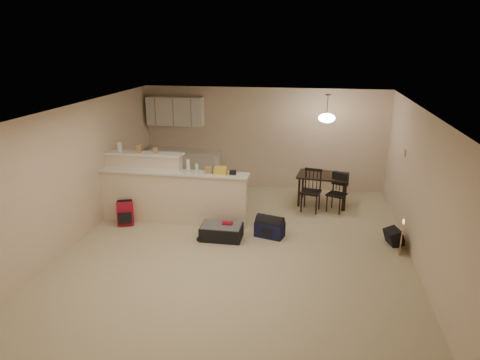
% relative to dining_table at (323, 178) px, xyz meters
% --- Properties ---
extents(room, '(7.00, 7.02, 2.50)m').
position_rel_dining_table_xyz_m(room, '(-1.49, -2.47, 0.64)').
color(room, beige).
rests_on(room, ground).
extents(breakfast_bar, '(3.08, 0.58, 1.39)m').
position_rel_dining_table_xyz_m(breakfast_bar, '(-3.25, -1.49, -0.01)').
color(breakfast_bar, beige).
rests_on(breakfast_bar, ground).
extents(upper_cabinets, '(1.40, 0.34, 0.70)m').
position_rel_dining_table_xyz_m(upper_cabinets, '(-3.69, 0.85, 1.29)').
color(upper_cabinets, white).
rests_on(upper_cabinets, room).
extents(kitchen_counter, '(1.80, 0.60, 0.90)m').
position_rel_dining_table_xyz_m(kitchen_counter, '(-3.49, 0.72, -0.16)').
color(kitchen_counter, white).
rests_on(kitchen_counter, ground).
extents(thermostat, '(0.02, 0.12, 0.12)m').
position_rel_dining_table_xyz_m(thermostat, '(1.50, -0.92, 0.89)').
color(thermostat, beige).
rests_on(thermostat, room).
extents(jar, '(0.10, 0.10, 0.20)m').
position_rel_dining_table_xyz_m(jar, '(-4.18, -1.35, 0.88)').
color(jar, silver).
rests_on(jar, breakfast_bar).
extents(cereal_box, '(0.10, 0.07, 0.16)m').
position_rel_dining_table_xyz_m(cereal_box, '(-3.77, -1.35, 0.86)').
color(cereal_box, '#A98157').
rests_on(cereal_box, breakfast_bar).
extents(small_box, '(0.08, 0.06, 0.12)m').
position_rel_dining_table_xyz_m(small_box, '(-3.40, -1.35, 0.84)').
color(small_box, '#A98157').
rests_on(small_box, breakfast_bar).
extents(bottle_a, '(0.07, 0.07, 0.26)m').
position_rel_dining_table_xyz_m(bottle_a, '(-2.66, -1.57, 0.61)').
color(bottle_a, silver).
rests_on(bottle_a, breakfast_bar).
extents(bottle_b, '(0.06, 0.06, 0.18)m').
position_rel_dining_table_xyz_m(bottle_b, '(-2.49, -1.57, 0.57)').
color(bottle_b, silver).
rests_on(bottle_b, breakfast_bar).
extents(bag_lump, '(0.22, 0.18, 0.14)m').
position_rel_dining_table_xyz_m(bag_lump, '(-2.00, -1.57, 0.55)').
color(bag_lump, '#A98157').
rests_on(bag_lump, breakfast_bar).
extents(pouch, '(0.12, 0.10, 0.08)m').
position_rel_dining_table_xyz_m(pouch, '(-1.77, -1.57, 0.52)').
color(pouch, '#A98157').
rests_on(pouch, breakfast_bar).
extents(extra_item_x, '(0.14, 0.10, 0.12)m').
position_rel_dining_table_xyz_m(extra_item_x, '(-2.24, -1.57, 0.54)').
color(extra_item_x, '#A98157').
rests_on(extra_item_x, breakfast_bar).
extents(dining_table, '(1.19, 0.86, 0.70)m').
position_rel_dining_table_xyz_m(dining_table, '(0.00, 0.00, 0.00)').
color(dining_table, black).
rests_on(dining_table, ground).
extents(pendant_lamp, '(0.36, 0.36, 0.62)m').
position_rel_dining_table_xyz_m(pendant_lamp, '(0.00, 0.00, 1.37)').
color(pendant_lamp, brown).
rests_on(pendant_lamp, room).
extents(dining_chair_near, '(0.48, 0.46, 0.93)m').
position_rel_dining_table_xyz_m(dining_chair_near, '(-0.25, -0.48, -0.15)').
color(dining_chair_near, black).
rests_on(dining_chair_near, ground).
extents(dining_chair_far, '(0.48, 0.47, 0.84)m').
position_rel_dining_table_xyz_m(dining_chair_far, '(0.30, -0.41, -0.20)').
color(dining_chair_far, black).
rests_on(dining_chair_far, ground).
extents(suitcase, '(0.77, 0.50, 0.26)m').
position_rel_dining_table_xyz_m(suitcase, '(-1.87, -2.17, -0.49)').
color(suitcase, black).
rests_on(suitcase, ground).
extents(red_backpack, '(0.37, 0.30, 0.48)m').
position_rel_dining_table_xyz_m(red_backpack, '(-3.94, -1.86, -0.38)').
color(red_backpack, '#AD1329').
rests_on(red_backpack, ground).
extents(navy_duffel, '(0.59, 0.42, 0.29)m').
position_rel_dining_table_xyz_m(navy_duffel, '(-0.99, -1.92, -0.47)').
color(navy_duffel, '#13153C').
rests_on(navy_duffel, ground).
extents(black_daypack, '(0.31, 0.38, 0.29)m').
position_rel_dining_table_xyz_m(black_daypack, '(1.29, -1.86, -0.47)').
color(black_daypack, black).
rests_on(black_daypack, ground).
extents(cardboard_sheet, '(0.10, 0.40, 0.31)m').
position_rel_dining_table_xyz_m(cardboard_sheet, '(1.36, -2.14, -0.46)').
color(cardboard_sheet, '#A98157').
rests_on(cardboard_sheet, ground).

